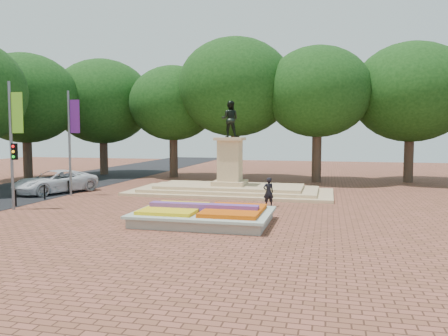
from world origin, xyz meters
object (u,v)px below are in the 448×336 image
Objects in this scene: flower_bed at (204,215)px; van at (55,182)px; pedestrian at (268,192)px; monument at (230,181)px.

van is at bearing 150.42° from flower_bed.
pedestrian is (2.33, 5.13, 0.47)m from flower_bed.
monument reaches higher than flower_bed.
flower_bed is at bearing 39.29° from pedestrian.
flower_bed is 5.66m from pedestrian.
van is (-12.00, -2.60, -0.08)m from monument.
pedestrian is at bearing 15.25° from van.
monument is 2.43× the size of van.
pedestrian is (15.36, -2.26, 0.05)m from van.
flower_bed is 0.45× the size of monument.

